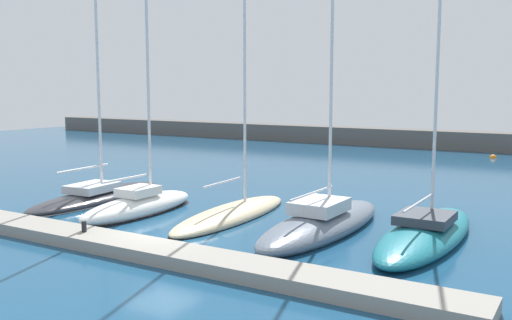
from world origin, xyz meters
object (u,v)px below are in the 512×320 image
sailboat_white_second (139,204)px  mooring_buoy_orange (493,158)px  sailboat_charcoal_nearest (98,194)px  sailboat_sand_third (232,212)px  dock_bollard (84,227)px  sailboat_slate_fourth (323,222)px  sailboat_teal_fifth (426,231)px

sailboat_white_second → mooring_buoy_orange: 35.52m
sailboat_charcoal_nearest → sailboat_sand_third: (8.89, 0.25, -0.04)m
mooring_buoy_orange → dock_bollard: bearing=-104.0°
sailboat_slate_fourth → dock_bollard: (-7.47, -6.78, 0.28)m
sailboat_charcoal_nearest → dock_bollard: sailboat_charcoal_nearest is taller
sailboat_teal_fifth → dock_bollard: size_ratio=51.89×
sailboat_teal_fifth → mooring_buoy_orange: (-2.10, 31.42, -0.46)m
dock_bollard → sailboat_sand_third: bearing=70.2°
sailboat_sand_third → sailboat_teal_fifth: size_ratio=0.91×
sailboat_slate_fourth → mooring_buoy_orange: bearing=-2.9°
sailboat_sand_third → sailboat_teal_fifth: (9.26, 0.42, 0.18)m
dock_bollard → mooring_buoy_orange: bearing=76.0°
sailboat_white_second → sailboat_sand_third: size_ratio=0.80×
sailboat_sand_third → sailboat_slate_fourth: (4.93, -0.26, 0.16)m
sailboat_white_second → dock_bollard: sailboat_white_second is taller
sailboat_charcoal_nearest → sailboat_white_second: size_ratio=0.98×
sailboat_charcoal_nearest → sailboat_sand_third: 8.89m
sailboat_sand_third → sailboat_slate_fourth: 4.94m
sailboat_sand_third → mooring_buoy_orange: (7.16, 31.84, -0.27)m
sailboat_white_second → sailboat_charcoal_nearest: bearing=71.3°
sailboat_teal_fifth → mooring_buoy_orange: 31.49m
sailboat_sand_third → sailboat_teal_fifth: sailboat_teal_fifth is taller
sailboat_teal_fifth → sailboat_slate_fourth: bearing=99.0°
mooring_buoy_orange → sailboat_sand_third: bearing=-102.7°
sailboat_slate_fourth → sailboat_teal_fifth: bearing=-80.0°
sailboat_charcoal_nearest → sailboat_slate_fourth: size_ratio=0.98×
sailboat_charcoal_nearest → sailboat_slate_fourth: 13.82m
sailboat_teal_fifth → mooring_buoy_orange: sailboat_teal_fifth is taller
sailboat_teal_fifth → dock_bollard: 13.97m
dock_bollard → sailboat_teal_fifth: bearing=32.3°
sailboat_charcoal_nearest → mooring_buoy_orange: sailboat_charcoal_nearest is taller
sailboat_slate_fourth → mooring_buoy_orange: sailboat_slate_fourth is taller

